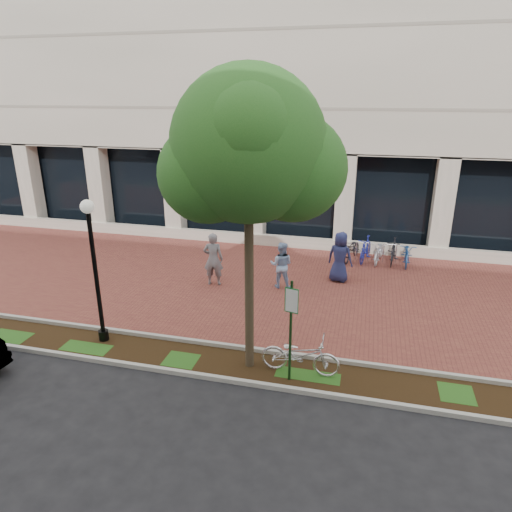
% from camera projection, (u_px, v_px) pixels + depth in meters
% --- Properties ---
extents(ground, '(120.00, 120.00, 0.00)m').
position_uv_depth(ground, '(276.00, 286.00, 16.57)').
color(ground, black).
rests_on(ground, ground).
extents(brick_plaza, '(40.00, 9.00, 0.01)m').
position_uv_depth(brick_plaza, '(276.00, 286.00, 16.57)').
color(brick_plaza, brown).
rests_on(brick_plaza, ground).
extents(planting_strip, '(40.00, 1.50, 0.01)m').
position_uv_depth(planting_strip, '(235.00, 365.00, 11.78)').
color(planting_strip, black).
rests_on(planting_strip, ground).
extents(curb_plaza_side, '(40.00, 0.12, 0.12)m').
position_uv_depth(curb_plaza_side, '(243.00, 348.00, 12.44)').
color(curb_plaza_side, '#A7A69D').
rests_on(curb_plaza_side, ground).
extents(curb_street_side, '(40.00, 0.12, 0.12)m').
position_uv_depth(curb_street_side, '(227.00, 380.00, 11.07)').
color(curb_street_side, '#A7A69D').
rests_on(curb_street_side, ground).
extents(near_office_building, '(40.00, 12.12, 16.00)m').
position_uv_depth(near_office_building, '(322.00, 19.00, 22.71)').
color(near_office_building, beige).
rests_on(near_office_building, ground).
extents(parking_sign, '(0.34, 0.07, 2.63)m').
position_uv_depth(parking_sign, '(291.00, 320.00, 10.60)').
color(parking_sign, '#153A17').
rests_on(parking_sign, ground).
extents(lamppost, '(0.36, 0.36, 4.06)m').
position_uv_depth(lamppost, '(95.00, 264.00, 12.19)').
color(lamppost, black).
rests_on(lamppost, ground).
extents(street_tree, '(4.12, 3.44, 7.27)m').
position_uv_depth(street_tree, '(251.00, 156.00, 9.97)').
color(street_tree, '#4B3E2B').
rests_on(street_tree, ground).
extents(locked_bicycle, '(1.99, 0.71, 1.04)m').
position_uv_depth(locked_bicycle, '(300.00, 355.00, 11.28)').
color(locked_bicycle, silver).
rests_on(locked_bicycle, ground).
extents(pedestrian_left, '(0.77, 0.56, 1.96)m').
position_uv_depth(pedestrian_left, '(213.00, 259.00, 16.38)').
color(pedestrian_left, slate).
rests_on(pedestrian_left, ground).
extents(pedestrian_mid, '(0.83, 0.65, 1.69)m').
position_uv_depth(pedestrian_mid, '(281.00, 265.00, 16.21)').
color(pedestrian_mid, '#8DABD2').
rests_on(pedestrian_mid, ground).
extents(pedestrian_right, '(1.05, 0.83, 1.89)m').
position_uv_depth(pedestrian_right, '(340.00, 257.00, 16.70)').
color(pedestrian_right, navy).
rests_on(pedestrian_right, ground).
extents(bike_rack_cluster, '(3.10, 1.88, 1.04)m').
position_uv_depth(bike_rack_cluster, '(379.00, 251.00, 18.73)').
color(bike_rack_cluster, black).
rests_on(bike_rack_cluster, ground).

